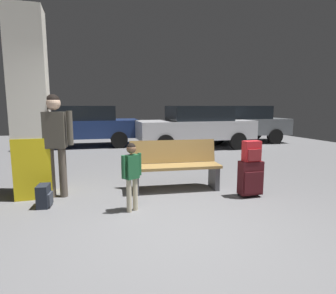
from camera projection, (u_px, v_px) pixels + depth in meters
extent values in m
cube|color=slate|center=(128.00, 167.00, 7.16)|extent=(18.00, 18.00, 0.10)
cube|color=yellow|center=(35.00, 166.00, 4.72)|extent=(0.57, 0.57, 1.00)
cube|color=silver|center=(28.00, 74.00, 4.50)|extent=(0.56, 0.56, 2.04)
cube|color=#9E7A42|center=(176.00, 166.00, 5.00)|extent=(1.64, 0.62, 0.05)
cube|color=#9E7A42|center=(173.00, 151.00, 5.21)|extent=(1.60, 0.29, 0.42)
cube|color=#4C4C51|center=(136.00, 181.00, 4.90)|extent=(0.12, 0.41, 0.41)
cube|color=#4C4C51|center=(214.00, 177.00, 5.16)|extent=(0.12, 0.41, 0.41)
cube|color=#471419|center=(250.00, 178.00, 4.68)|extent=(0.39, 0.21, 0.56)
cube|color=#471419|center=(254.00, 183.00, 4.58)|extent=(0.34, 0.04, 0.36)
cube|color=#A5A5AA|center=(248.00, 161.00, 4.72)|extent=(0.14, 0.03, 0.02)
cylinder|color=black|center=(239.00, 194.00, 4.76)|extent=(0.02, 0.04, 0.04)
cylinder|color=black|center=(255.00, 193.00, 4.84)|extent=(0.02, 0.04, 0.04)
cube|color=red|center=(251.00, 151.00, 4.61)|extent=(0.28, 0.17, 0.34)
cube|color=maroon|center=(255.00, 155.00, 4.53)|extent=(0.23, 0.04, 0.19)
cylinder|color=black|center=(252.00, 142.00, 4.59)|extent=(0.06, 0.03, 0.02)
cylinder|color=beige|center=(135.00, 194.00, 4.07)|extent=(0.07, 0.07, 0.48)
cylinder|color=beige|center=(129.00, 196.00, 4.00)|extent=(0.07, 0.07, 0.48)
cube|color=#1E5933|center=(132.00, 167.00, 3.97)|extent=(0.23, 0.19, 0.34)
cylinder|color=#1E5933|center=(139.00, 164.00, 4.07)|extent=(0.06, 0.06, 0.33)
cylinder|color=#1E5933|center=(123.00, 167.00, 3.87)|extent=(0.06, 0.06, 0.33)
sphere|color=brown|center=(131.00, 149.00, 3.93)|extent=(0.14, 0.14, 0.14)
sphere|color=black|center=(131.00, 147.00, 3.93)|extent=(0.13, 0.13, 0.13)
cylinder|color=white|center=(123.00, 165.00, 3.99)|extent=(0.06, 0.06, 0.10)
cylinder|color=red|center=(123.00, 160.00, 3.98)|extent=(0.01, 0.01, 0.06)
cylinder|color=brown|center=(63.00, 172.00, 4.65)|extent=(0.12, 0.12, 0.83)
cylinder|color=brown|center=(51.00, 173.00, 4.63)|extent=(0.12, 0.12, 0.83)
cube|color=#4C473D|center=(54.00, 130.00, 4.54)|extent=(0.37, 0.26, 0.59)
cylinder|color=#4C473D|center=(70.00, 128.00, 4.56)|extent=(0.10, 0.10, 0.56)
cylinder|color=#4C473D|center=(39.00, 128.00, 4.50)|extent=(0.10, 0.10, 0.56)
sphere|color=beige|center=(53.00, 103.00, 4.48)|extent=(0.24, 0.24, 0.24)
sphere|color=black|center=(53.00, 101.00, 4.47)|extent=(0.22, 0.22, 0.22)
cube|color=#1E232D|center=(44.00, 196.00, 4.21)|extent=(0.20, 0.30, 0.34)
cube|color=#333842|center=(50.00, 199.00, 4.24)|extent=(0.06, 0.23, 0.19)
cylinder|color=black|center=(43.00, 186.00, 4.19)|extent=(0.03, 0.06, 0.02)
cube|color=silver|center=(194.00, 129.00, 10.07)|extent=(4.15, 1.83, 0.64)
cube|color=black|center=(199.00, 113.00, 10.02)|extent=(2.15, 1.61, 0.52)
cylinder|color=black|center=(165.00, 144.00, 9.02)|extent=(0.61, 0.22, 0.60)
cylinder|color=black|center=(154.00, 138.00, 10.55)|extent=(0.61, 0.22, 0.60)
cylinder|color=black|center=(238.00, 141.00, 9.70)|extent=(0.61, 0.22, 0.60)
cylinder|color=black|center=(218.00, 136.00, 11.22)|extent=(0.61, 0.22, 0.60)
cube|color=navy|center=(82.00, 128.00, 10.48)|extent=(4.19, 1.94, 0.64)
cube|color=black|center=(86.00, 113.00, 10.43)|extent=(2.19, 1.66, 0.52)
cylinder|color=black|center=(42.00, 142.00, 9.46)|extent=(0.61, 0.23, 0.60)
cylinder|color=black|center=(49.00, 137.00, 10.99)|extent=(0.61, 0.23, 0.60)
cylinder|color=black|center=(119.00, 140.00, 10.07)|extent=(0.61, 0.23, 0.60)
cylinder|color=black|center=(117.00, 135.00, 11.61)|extent=(0.61, 0.23, 0.60)
cube|color=slate|center=(236.00, 126.00, 11.64)|extent=(4.26, 2.13, 0.64)
cube|color=black|center=(240.00, 112.00, 11.58)|extent=(2.25, 1.76, 0.52)
cylinder|color=black|center=(213.00, 138.00, 10.67)|extent=(0.62, 0.26, 0.60)
cylinder|color=black|center=(200.00, 134.00, 12.22)|extent=(0.62, 0.26, 0.60)
cylinder|color=black|center=(275.00, 136.00, 11.16)|extent=(0.62, 0.26, 0.60)
cylinder|color=black|center=(255.00, 133.00, 12.71)|extent=(0.62, 0.26, 0.60)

